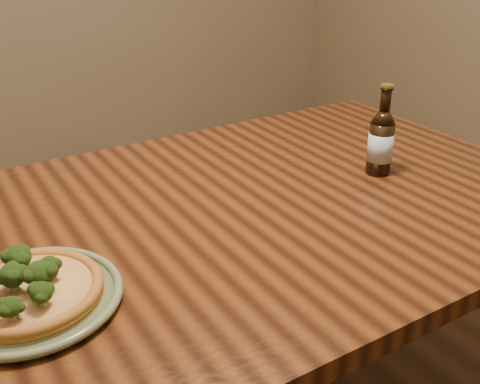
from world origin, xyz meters
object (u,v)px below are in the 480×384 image
plate (30,298)px  pizza (26,288)px  table (201,256)px  beer_bottle (381,141)px

plate → pizza: 0.02m
table → beer_bottle: size_ratio=7.68×
table → beer_bottle: (0.45, -0.03, 0.17)m
table → plate: bearing=-162.3°
table → pizza: size_ratio=7.21×
table → beer_bottle: 0.48m
table → plate: plate is taller
beer_bottle → pizza: bearing=-161.6°
pizza → beer_bottle: bearing=6.0°
plate → pizza: pizza is taller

